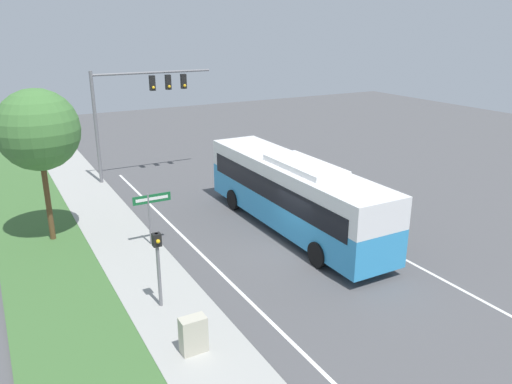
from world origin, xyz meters
The scene contains 11 objects.
ground_plane centered at (0.00, 0.00, 0.00)m, with size 80.00×80.00×0.00m, color #4C4C4F.
sidewalk centered at (-6.20, 0.00, 0.06)m, with size 2.80×80.00×0.12m.
grass_verge centered at (-9.40, 0.00, 0.05)m, with size 3.60×80.00×0.10m.
lane_divider_near centered at (-3.60, 0.00, 0.00)m, with size 0.14×30.00×0.01m.
lane_divider_far centered at (3.60, 0.00, 0.00)m, with size 0.14×30.00×0.01m.
bus centered at (1.26, 2.06, 1.91)m, with size 2.70×12.15×3.49m.
signal_gantry centered at (-2.51, 13.61, 5.00)m, with size 7.42×0.41×6.75m.
pedestrian_signal centered at (-6.47, -1.67, 1.92)m, with size 0.28×0.34×2.79m.
street_sign centered at (-5.11, 3.40, 1.77)m, with size 1.67×0.08×2.43m.
utility_cabinet centered at (-6.44, -4.55, 0.68)m, with size 0.77×0.44×1.12m.
roadside_tree centered at (-8.87, 6.14, 5.04)m, with size 3.45×3.45×6.69m.
Camera 1 is at (-10.86, -16.30, 9.24)m, focal length 35.00 mm.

